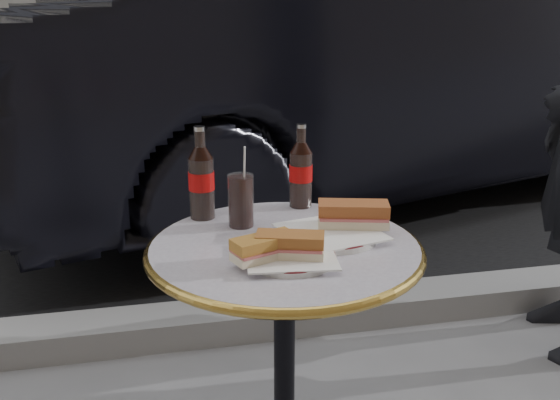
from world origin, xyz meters
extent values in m
cube|color=black|center=(0.00, 5.00, 0.00)|extent=(40.00, 8.00, 0.00)
cube|color=gray|center=(0.00, 0.90, 0.05)|extent=(40.00, 0.20, 0.12)
cylinder|color=silver|center=(-0.01, -0.09, 0.74)|extent=(0.24, 0.24, 0.01)
cylinder|color=silver|center=(0.11, 0.02, 0.74)|extent=(0.23, 0.23, 0.01)
cube|color=#AA6F2B|center=(-0.06, -0.10, 0.77)|extent=(0.15, 0.11, 0.05)
cube|color=#9C5927|center=(-0.01, -0.10, 0.77)|extent=(0.15, 0.10, 0.05)
cube|color=#964D26|center=(0.17, 0.04, 0.77)|extent=(0.18, 0.12, 0.06)
cylinder|color=black|center=(-0.08, 0.14, 0.80)|extent=(0.08, 0.08, 0.13)
imported|color=black|center=(1.18, 2.57, 0.81)|extent=(3.13, 5.23, 1.63)
camera|label=1|loc=(-0.28, -1.26, 1.26)|focal=40.00mm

